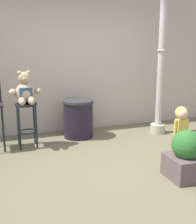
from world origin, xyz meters
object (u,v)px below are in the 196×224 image
Objects in this scene: teddy_bear at (25,92)px; child_walking at (181,121)px; lamppost at (160,78)px; bar_stool_with_teddy at (27,116)px; planter_with_shrub at (186,156)px; trash_bin at (78,118)px.

teddy_bear reaches higher than child_walking.
child_walking is at bearing -105.41° from lamppost.
child_walking is at bearing -30.86° from bar_stool_with_teddy.
lamppost is at bearing 70.01° from planter_with_shrub.
bar_stool_with_teddy is 2.60m from child_walking.
bar_stool_with_teddy is 0.43m from teddy_bear.
teddy_bear is 1.20m from trash_bin.
trash_bin is 0.26× the size of lamppost.
child_walking reaches higher than bar_stool_with_teddy.
child_walking reaches higher than planter_with_shrub.
teddy_bear is 0.83× the size of planter_with_shrub.
child_walking is at bearing 61.73° from planter_with_shrub.
teddy_bear is 0.67× the size of child_walking.
bar_stool_with_teddy is at bearing 133.60° from planter_with_shrub.
bar_stool_with_teddy is 0.94× the size of child_walking.
teddy_bear is at bearing -165.55° from trash_bin.
lamppost reaches higher than bar_stool_with_teddy.
teddy_bear is at bearing 179.31° from lamppost.
planter_with_shrub is at bearing -46.40° from bar_stool_with_teddy.
bar_stool_with_teddy is at bearing 90.00° from teddy_bear.
child_walking is at bearing -51.62° from trash_bin.
trash_bin is at bearing 111.96° from planter_with_shrub.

